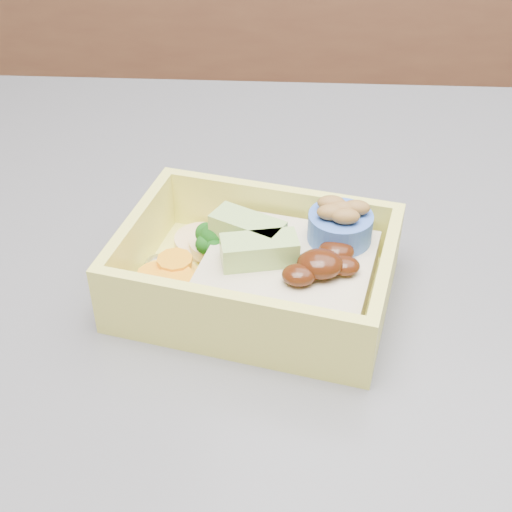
{
  "coord_description": "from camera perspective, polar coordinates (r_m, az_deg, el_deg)",
  "views": [
    {
      "loc": [
        -0.04,
        -0.41,
        1.25
      ],
      "look_at": [
        -0.06,
        -0.04,
        0.95
      ],
      "focal_mm": 50.0,
      "sensor_mm": 36.0,
      "label": 1
    }
  ],
  "objects": [
    {
      "name": "bento_box",
      "position": [
        0.48,
        0.69,
        -1.09
      ],
      "size": [
        0.2,
        0.17,
        0.07
      ],
      "rotation": [
        0.0,
        0.0,
        -0.23
      ],
      "color": "#F0EA63",
      "rests_on": "island"
    }
  ]
}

